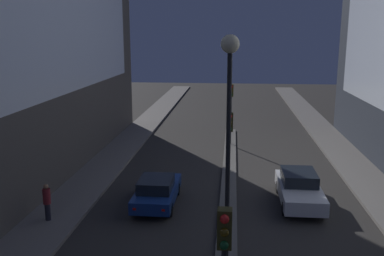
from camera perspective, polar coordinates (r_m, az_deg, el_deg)
name	(u,v)px	position (r m, az deg, el deg)	size (l,w,h in m)	color
median_strip	(229,191)	(22.97, 4.89, -8.41)	(0.84, 29.41, 0.14)	#56544F
traffic_light_mid	(229,137)	(20.40, 5.01, -1.25)	(0.32, 0.42, 4.46)	black
traffic_light_far	(231,100)	(31.58, 5.23, 3.67)	(0.32, 0.42, 4.46)	black
street_lamp	(229,100)	(14.14, 4.97, 3.68)	(0.61, 0.61, 8.10)	black
car_left_lane	(157,191)	(21.15, -4.70, -8.35)	(1.85, 4.32, 1.45)	navy
car_right_lane	(299,188)	(21.93, 14.09, -7.78)	(1.93, 4.69, 1.56)	silver
pedestrian_on_left_sidewalk	(47,201)	(20.06, -18.77, -9.20)	(0.33, 0.33, 1.67)	black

